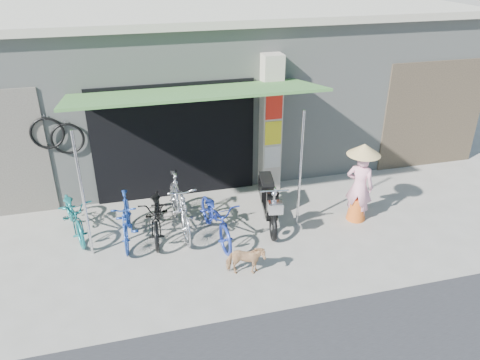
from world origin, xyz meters
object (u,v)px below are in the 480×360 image
object	(u,v)px
bike_teal	(74,214)
nun	(360,183)
bike_silver	(179,205)
bike_blue	(126,219)
bike_black	(157,213)
street_dog	(245,260)
moped	(268,199)
bike_navy	(216,217)

from	to	relation	value
bike_teal	nun	size ratio (longest dim) A/B	1.01
nun	bike_silver	bearing A→B (deg)	31.78
bike_blue	bike_black	bearing A→B (deg)	13.16
bike_black	street_dog	xyz separation A→B (m)	(1.28, -1.62, -0.17)
bike_black	nun	size ratio (longest dim) A/B	1.05
nun	bike_blue	bearing A→B (deg)	35.08
bike_blue	moped	xyz separation A→B (m)	(2.74, 0.02, 0.02)
moped	bike_blue	bearing A→B (deg)	-169.87
bike_teal	bike_blue	world-z (taller)	bike_blue
bike_blue	nun	distance (m)	4.50
bike_navy	nun	world-z (taller)	nun
bike_black	street_dog	distance (m)	2.07
bike_teal	street_dog	bearing A→B (deg)	-49.93
bike_black	nun	xyz separation A→B (m)	(3.90, -0.47, 0.37)
street_dog	bike_navy	bearing A→B (deg)	23.65
bike_teal	bike_black	xyz separation A→B (m)	(1.52, -0.40, 0.02)
bike_teal	moped	xyz separation A→B (m)	(3.69, -0.47, 0.04)
bike_blue	bike_silver	size ratio (longest dim) A/B	0.82
nun	street_dog	bearing A→B (deg)	63.60
bike_black	bike_silver	xyz separation A→B (m)	(0.42, 0.03, 0.11)
bike_silver	street_dog	bearing A→B (deg)	-66.02
street_dog	moped	xyz separation A→B (m)	(0.89, 1.55, 0.19)
bike_black	bike_navy	size ratio (longest dim) A/B	1.02
bike_silver	moped	bearing A→B (deg)	-6.69
bike_black	street_dog	bearing A→B (deg)	-45.48
bike_blue	street_dog	bearing A→B (deg)	-35.32
bike_teal	moped	size ratio (longest dim) A/B	0.91
bike_black	bike_silver	world-z (taller)	bike_silver
bike_teal	street_dog	size ratio (longest dim) A/B	2.51
bike_navy	moped	size ratio (longest dim) A/B	0.93
bike_blue	nun	world-z (taller)	nun
bike_blue	street_dog	distance (m)	2.41
bike_teal	bike_silver	world-z (taller)	bike_silver
bike_silver	bike_navy	xyz separation A→B (m)	(0.62, -0.44, -0.11)
bike_teal	nun	bearing A→B (deg)	-23.31
bike_blue	moped	bearing A→B (deg)	4.66
bike_navy	street_dog	distance (m)	1.24
bike_silver	bike_blue	bearing A→B (deg)	-176.80
bike_navy	bike_black	bearing A→B (deg)	151.71
bike_navy	street_dog	size ratio (longest dim) A/B	2.57
bike_blue	bike_black	world-z (taller)	bike_blue
bike_black	street_dog	world-z (taller)	bike_black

